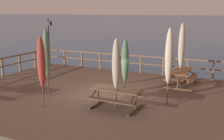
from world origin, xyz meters
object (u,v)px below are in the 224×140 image
picnic_table_mid_right (181,74)px  patio_umbrella_tall_front (169,56)px  patio_umbrella_short_back (182,46)px  patio_umbrella_short_front (116,64)px  lamp_post_hooked (49,35)px  patio_umbrella_tall_mid_right (41,62)px  patio_umbrella_tall_back_left (47,53)px  picnic_table_back_right (116,94)px  patio_umbrella_short_mid (125,61)px

picnic_table_mid_right → patio_umbrella_tall_front: bearing=-89.1°
picnic_table_mid_right → patio_umbrella_short_back: size_ratio=0.66×
patio_umbrella_short_front → lamp_post_hooked: bearing=143.0°
patio_umbrella_short_front → patio_umbrella_tall_mid_right: patio_umbrella_tall_mid_right is taller
patio_umbrella_short_back → lamp_post_hooked: lamp_post_hooked is taller
patio_umbrella_short_back → patio_umbrella_tall_back_left: size_ratio=1.05×
picnic_table_back_right → patio_umbrella_tall_back_left: size_ratio=0.67×
patio_umbrella_short_front → patio_umbrella_short_back: (1.60, 4.35, 0.28)m
picnic_table_back_right → patio_umbrella_tall_back_left: 3.68m
patio_umbrella_tall_mid_right → patio_umbrella_tall_back_left: size_ratio=0.94×
picnic_table_back_right → patio_umbrella_short_back: patio_umbrella_short_back is taller
patio_umbrella_tall_front → lamp_post_hooked: (-9.10, 4.28, 0.15)m
patio_umbrella_tall_mid_right → patio_umbrella_tall_back_left: bearing=120.9°
patio_umbrella_short_back → patio_umbrella_tall_mid_right: bearing=-127.7°
patio_umbrella_tall_front → patio_umbrella_short_mid: bearing=179.2°
lamp_post_hooked → patio_umbrella_tall_back_left: bearing=-53.4°
patio_umbrella_short_back → patio_umbrella_tall_front: (0.10, -3.07, -0.05)m
lamp_post_hooked → picnic_table_back_right: bearing=-36.8°
patio_umbrella_short_front → patio_umbrella_short_back: size_ratio=0.86×
patio_umbrella_tall_back_left → patio_umbrella_short_back: bearing=39.3°
patio_umbrella_tall_front → patio_umbrella_tall_back_left: 5.24m
patio_umbrella_tall_back_left → picnic_table_mid_right: bearing=39.5°
patio_umbrella_short_mid → picnic_table_mid_right: bearing=59.8°
picnic_table_back_right → patio_umbrella_short_back: size_ratio=0.64×
picnic_table_back_right → patio_umbrella_short_mid: patio_umbrella_short_mid is taller
picnic_table_back_right → patio_umbrella_short_back: 4.83m
picnic_table_mid_right → patio_umbrella_tall_mid_right: (-4.27, -5.55, 1.23)m
patio_umbrella_short_mid → patio_umbrella_tall_front: 1.90m
picnic_table_back_right → patio_umbrella_tall_front: (1.72, 1.25, 1.40)m
patio_umbrella_short_back → patio_umbrella_tall_front: 3.07m
patio_umbrella_short_back → lamp_post_hooked: size_ratio=0.99×
patio_umbrella_short_back → patio_umbrella_short_front: bearing=-110.2°
patio_umbrella_short_mid → patio_umbrella_tall_mid_right: (-2.46, -2.44, 0.16)m
patio_umbrella_short_mid → lamp_post_hooked: (-7.23, 4.26, 0.48)m
patio_umbrella_tall_mid_right → patio_umbrella_tall_front: (4.33, 2.41, 0.17)m
picnic_table_back_right → patio_umbrella_short_mid: (-0.15, 1.27, 1.07)m
picnic_table_back_right → picnic_table_mid_right: size_ratio=0.97×
patio_umbrella_short_back → lamp_post_hooked: (-9.00, 1.22, 0.10)m
patio_umbrella_tall_front → patio_umbrella_short_front: bearing=-143.0°
picnic_table_back_right → patio_umbrella_tall_front: 2.54m
patio_umbrella_short_mid → patio_umbrella_tall_front: bearing=-0.8°
picnic_table_mid_right → patio_umbrella_tall_back_left: size_ratio=0.69×
patio_umbrella_short_front → picnic_table_mid_right: bearing=69.5°
patio_umbrella_tall_front → patio_umbrella_tall_back_left: (-5.14, -1.06, -0.06)m
picnic_table_back_right → patio_umbrella_tall_front: bearing=36.0°
picnic_table_back_right → patio_umbrella_tall_mid_right: bearing=-156.0°
patio_umbrella_short_front → lamp_post_hooked: (-7.39, 5.57, 0.38)m
picnic_table_mid_right → patio_umbrella_tall_back_left: bearing=-140.5°
picnic_table_back_right → picnic_table_mid_right: same height
picnic_table_back_right → patio_umbrella_short_back: (1.62, 4.31, 1.45)m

